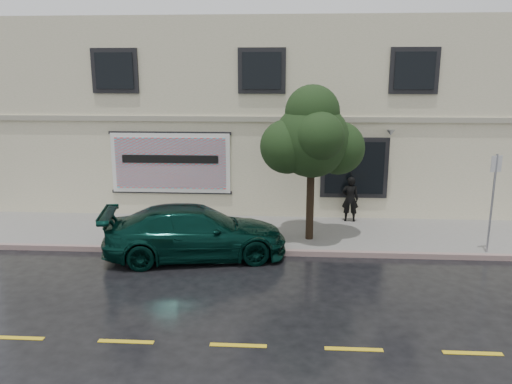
# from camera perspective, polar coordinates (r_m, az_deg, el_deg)

# --- Properties ---
(ground) EXTENTS (90.00, 90.00, 0.00)m
(ground) POSITION_cam_1_polar(r_m,az_deg,el_deg) (13.16, -0.53, -9.42)
(ground) COLOR black
(ground) RESTS_ON ground
(sidewalk) EXTENTS (20.00, 3.50, 0.15)m
(sidewalk) POSITION_cam_1_polar(r_m,az_deg,el_deg) (16.17, 0.30, -4.74)
(sidewalk) COLOR gray
(sidewalk) RESTS_ON ground
(curb) EXTENTS (20.00, 0.18, 0.16)m
(curb) POSITION_cam_1_polar(r_m,az_deg,el_deg) (14.52, -0.10, -6.87)
(curb) COLOR gray
(curb) RESTS_ON ground
(road_marking) EXTENTS (19.00, 0.12, 0.01)m
(road_marking) POSITION_cam_1_polar(r_m,az_deg,el_deg) (10.03, -2.04, -17.10)
(road_marking) COLOR gold
(road_marking) RESTS_ON ground
(building) EXTENTS (20.00, 8.12, 7.00)m
(building) POSITION_cam_1_polar(r_m,az_deg,el_deg) (21.18, 1.23, 9.00)
(building) COLOR beige
(building) RESTS_ON ground
(billboard) EXTENTS (4.30, 0.16, 2.20)m
(billboard) POSITION_cam_1_polar(r_m,az_deg,el_deg) (17.77, -9.75, 3.29)
(billboard) COLOR white
(billboard) RESTS_ON ground
(car) EXTENTS (5.42, 3.15, 1.48)m
(car) POSITION_cam_1_polar(r_m,az_deg,el_deg) (14.22, -6.92, -4.57)
(car) COLOR black
(car) RESTS_ON ground
(pedestrian) EXTENTS (0.61, 0.43, 1.56)m
(pedestrian) POSITION_cam_1_polar(r_m,az_deg,el_deg) (17.35, 10.71, -0.79)
(pedestrian) COLOR black
(pedestrian) RESTS_ON sidewalk
(umbrella) EXTENTS (1.14, 1.14, 0.76)m
(umbrella) POSITION_cam_1_polar(r_m,az_deg,el_deg) (17.11, 10.87, 2.99)
(umbrella) COLOR black
(umbrella) RESTS_ON pedestrian
(street_tree) EXTENTS (2.23, 2.23, 4.16)m
(street_tree) POSITION_cam_1_polar(r_m,az_deg,el_deg) (14.85, 6.38, 5.86)
(street_tree) COLOR black
(street_tree) RESTS_ON sidewalk
(fire_hydrant) EXTENTS (0.34, 0.32, 0.83)m
(fire_hydrant) POSITION_cam_1_polar(r_m,az_deg,el_deg) (16.23, -10.33, -3.12)
(fire_hydrant) COLOR silver
(fire_hydrant) RESTS_ON sidewalk
(sign_pole) EXTENTS (0.34, 0.13, 2.82)m
(sign_pole) POSITION_cam_1_polar(r_m,az_deg,el_deg) (15.29, 25.45, -0.30)
(sign_pole) COLOR #9D9FA6
(sign_pole) RESTS_ON sidewalk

